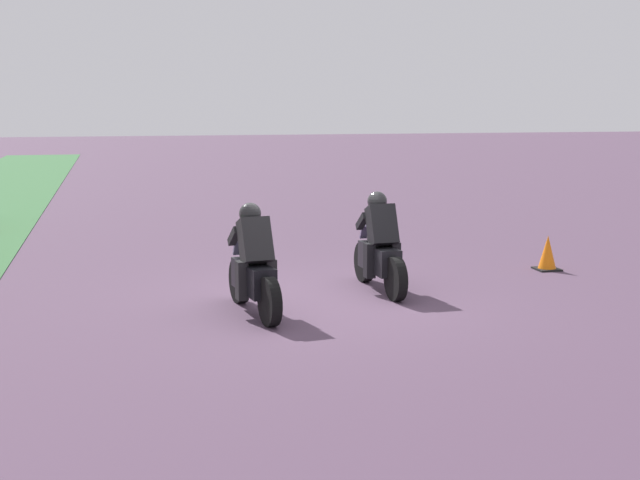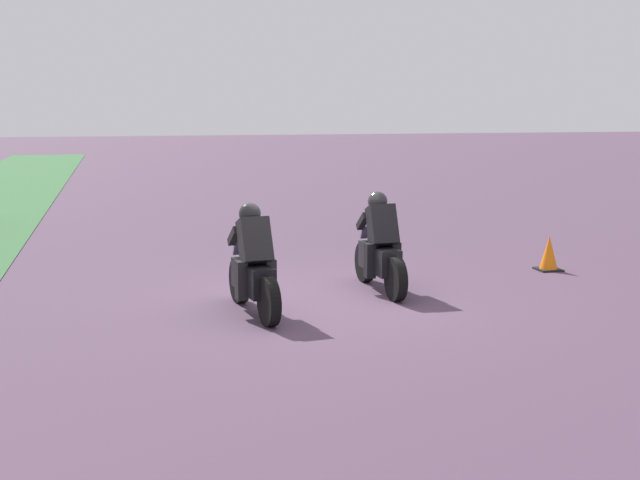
% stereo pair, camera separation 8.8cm
% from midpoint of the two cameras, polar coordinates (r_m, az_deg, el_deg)
% --- Properties ---
extents(ground_plane, '(120.00, 120.00, 0.00)m').
position_cam_midpoint_polar(ground_plane, '(12.63, -0.30, -3.97)').
color(ground_plane, '#503A4F').
extents(rider_lane_a, '(2.04, 0.55, 1.51)m').
position_cam_midpoint_polar(rider_lane_a, '(13.15, 3.74, -0.69)').
color(rider_lane_a, black).
rests_on(rider_lane_a, ground_plane).
extents(rider_lane_b, '(2.04, 0.59, 1.51)m').
position_cam_midpoint_polar(rider_lane_b, '(11.74, -4.60, -1.90)').
color(rider_lane_b, black).
rests_on(rider_lane_b, ground_plane).
extents(traffic_cone, '(0.40, 0.40, 0.60)m').
position_cam_midpoint_polar(traffic_cone, '(15.29, 14.57, -0.89)').
color(traffic_cone, black).
rests_on(traffic_cone, ground_plane).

